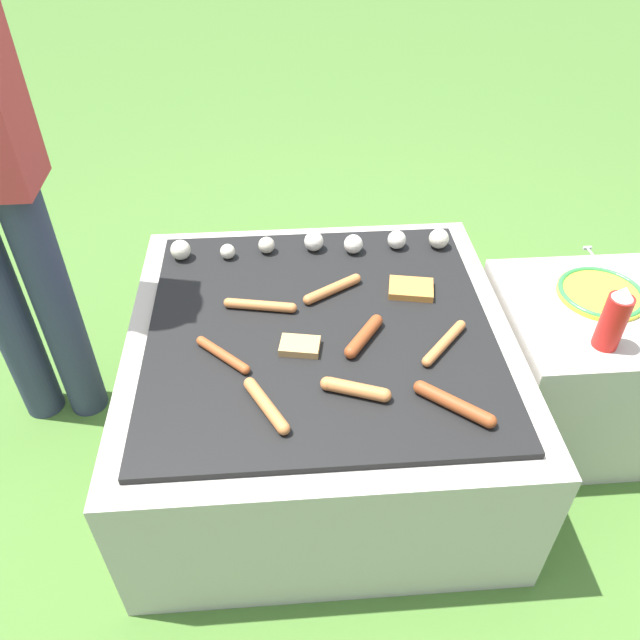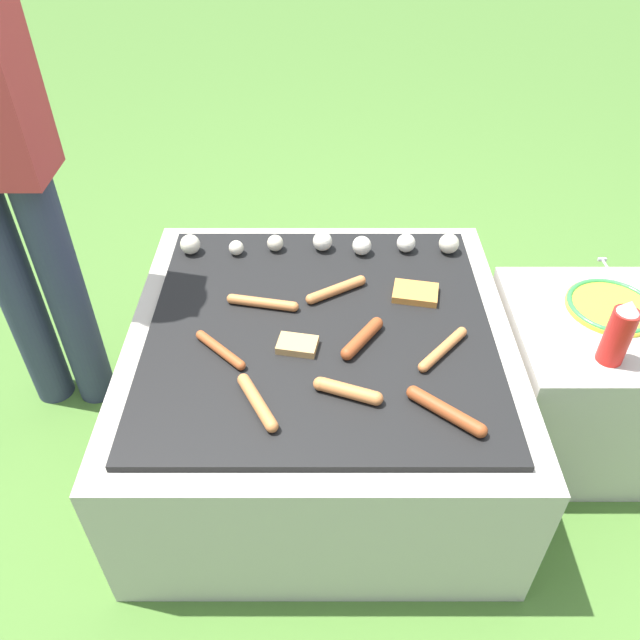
# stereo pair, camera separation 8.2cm
# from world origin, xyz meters

# --- Properties ---
(ground_plane) EXTENTS (14.00, 14.00, 0.00)m
(ground_plane) POSITION_xyz_m (0.00, 0.00, 0.00)
(ground_plane) COLOR #47702D
(grill) EXTENTS (0.97, 0.97, 0.45)m
(grill) POSITION_xyz_m (0.00, 0.00, 0.22)
(grill) COLOR #B2AA9E
(grill) RESTS_ON ground_plane
(side_ledge) EXTENTS (0.52, 0.47, 0.45)m
(side_ledge) POSITION_xyz_m (0.76, 0.02, 0.22)
(side_ledge) COLOR #B2AA9E
(side_ledge) RESTS_ON ground_plane
(sausage_mid_left) EXTENTS (0.13, 0.13, 0.02)m
(sausage_mid_left) POSITION_xyz_m (-0.24, -0.10, 0.46)
(sausage_mid_left) COLOR #A34C23
(sausage_mid_left) RESTS_ON grill
(sausage_mid_right) EXTENTS (0.19, 0.06, 0.03)m
(sausage_mid_right) POSITION_xyz_m (-0.15, 0.08, 0.46)
(sausage_mid_right) COLOR #C6753D
(sausage_mid_right) RESTS_ON grill
(sausage_back_center) EXTENTS (0.15, 0.08, 0.03)m
(sausage_back_center) POSITION_xyz_m (0.06, -0.24, 0.47)
(sausage_back_center) COLOR #C6753D
(sausage_back_center) RESTS_ON grill
(sausage_front_left) EXTENTS (0.14, 0.15, 0.03)m
(sausage_front_left) POSITION_xyz_m (0.29, -0.10, 0.46)
(sausage_front_left) COLOR #C6753D
(sausage_front_left) RESTS_ON grill
(sausage_front_right) EXTENTS (0.11, 0.14, 0.03)m
(sausage_front_right) POSITION_xyz_m (0.10, -0.06, 0.47)
(sausage_front_right) COLOR #93421E
(sausage_front_right) RESTS_ON grill
(sausage_back_left) EXTENTS (0.16, 0.14, 0.03)m
(sausage_back_left) POSITION_xyz_m (0.27, -0.30, 0.47)
(sausage_back_left) COLOR #93421E
(sausage_back_left) RESTS_ON grill
(sausage_back_right) EXTENTS (0.10, 0.16, 0.03)m
(sausage_back_right) POSITION_xyz_m (-0.14, -0.27, 0.46)
(sausage_back_right) COLOR #C6753D
(sausage_back_right) RESTS_ON grill
(sausage_front_center) EXTENTS (0.16, 0.11, 0.03)m
(sausage_front_center) POSITION_xyz_m (0.04, 0.13, 0.46)
(sausage_front_center) COLOR #C6753D
(sausage_front_center) RESTS_ON grill
(bread_slice_right) EXTENTS (0.13, 0.11, 0.02)m
(bread_slice_right) POSITION_xyz_m (0.25, 0.12, 0.46)
(bread_slice_right) COLOR #D18438
(bread_slice_right) RESTS_ON grill
(bread_slice_left) EXTENTS (0.10, 0.08, 0.02)m
(bread_slice_left) POSITION_xyz_m (-0.05, -0.08, 0.46)
(bread_slice_left) COLOR tan
(bread_slice_left) RESTS_ON grill
(mushroom_row) EXTENTS (0.81, 0.08, 0.06)m
(mushroom_row) POSITION_xyz_m (0.03, 0.33, 0.48)
(mushroom_row) COLOR beige
(mushroom_row) RESTS_ON grill
(plate_colorful) EXTENTS (0.23, 0.23, 0.02)m
(plate_colorful) POSITION_xyz_m (0.76, 0.07, 0.46)
(plate_colorful) COLOR yellow
(plate_colorful) RESTS_ON side_ledge
(condiment_bottle) EXTENTS (0.06, 0.06, 0.18)m
(condiment_bottle) POSITION_xyz_m (0.68, -0.12, 0.53)
(condiment_bottle) COLOR red
(condiment_bottle) RESTS_ON side_ledge
(fork_utensil) EXTENTS (0.02, 0.21, 0.01)m
(fork_utensil) POSITION_xyz_m (0.81, 0.20, 0.45)
(fork_utensil) COLOR silver
(fork_utensil) RESTS_ON side_ledge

